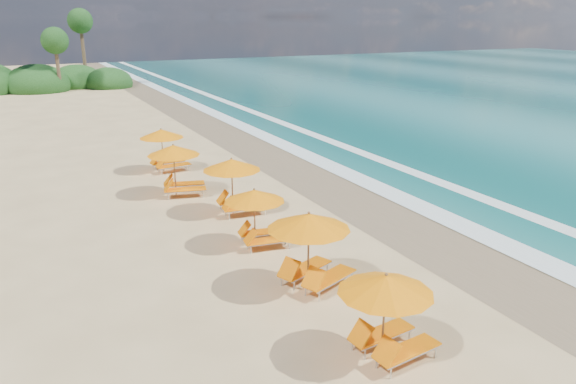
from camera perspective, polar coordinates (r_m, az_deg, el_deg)
name	(u,v)px	position (r m, az deg, el deg)	size (l,w,h in m)	color
ground	(288,223)	(20.18, 0.00, -3.25)	(160.00, 160.00, 0.00)	tan
wet_sand	(378,207)	(22.14, 9.31, -1.55)	(4.00, 160.00, 0.01)	#887251
surf_foam	(432,197)	(23.75, 14.63, -0.52)	(4.00, 160.00, 0.01)	white
station_0	(390,310)	(12.34, 10.45, -11.88)	(2.43, 2.30, 2.09)	olive
station_1	(313,244)	(15.10, 2.55, -5.43)	(2.96, 2.92, 2.29)	olive
station_2	(259,214)	(17.90, -2.99, -2.23)	(2.34, 2.22, 2.00)	olive
station_3	(236,182)	(20.94, -5.34, 1.03)	(2.51, 2.36, 2.21)	olive
station_4	(179,166)	(23.53, -11.23, 2.63)	(2.72, 2.62, 2.21)	olive
station_5	(166,147)	(27.42, -12.53, 4.57)	(2.44, 2.30, 2.13)	olive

